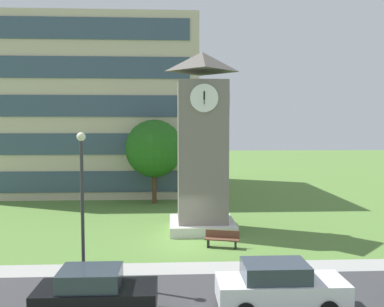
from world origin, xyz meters
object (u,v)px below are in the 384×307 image
at_px(park_bench, 222,239).
at_px(parked_car_white, 280,286).
at_px(street_lamp, 82,190).
at_px(parked_car_black, 95,293).
at_px(clock_tower, 202,151).
at_px(tree_streetside, 154,149).

bearing_deg(park_bench, parked_car_white, -81.73).
bearing_deg(street_lamp, parked_car_black, -72.35).
height_order(clock_tower, street_lamp, clock_tower).
relative_size(street_lamp, tree_streetside, 0.90).
distance_m(street_lamp, parked_car_white, 8.50).
xyz_separation_m(tree_streetside, parked_car_white, (5.11, -20.19, -3.63)).
distance_m(clock_tower, parked_car_white, 12.05).
xyz_separation_m(parked_car_black, parked_car_white, (6.32, 0.33, 0.00)).
bearing_deg(parked_car_black, tree_streetside, 86.63).
bearing_deg(street_lamp, park_bench, 35.52).
bearing_deg(parked_car_black, park_bench, 56.32).
bearing_deg(park_bench, tree_streetside, 107.59).
xyz_separation_m(clock_tower, tree_streetside, (-3.24, 8.96, -0.34)).
bearing_deg(street_lamp, parked_car_white, -22.23).
xyz_separation_m(park_bench, parked_car_white, (1.09, -7.51, 0.40)).
height_order(park_bench, tree_streetside, tree_streetside).
relative_size(street_lamp, parked_car_black, 1.53).
bearing_deg(clock_tower, street_lamp, -123.92).
bearing_deg(parked_car_black, street_lamp, 107.65).
bearing_deg(parked_car_black, parked_car_white, 3.02).
distance_m(street_lamp, tree_streetside, 17.33).
height_order(tree_streetside, parked_car_black, tree_streetside).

